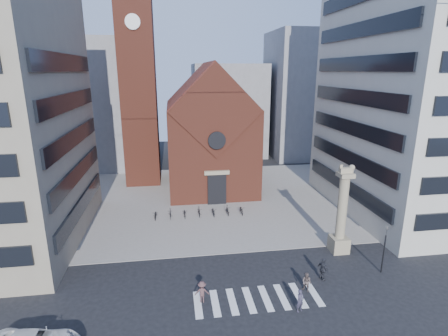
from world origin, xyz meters
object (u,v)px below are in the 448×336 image
Objects in this scene: traffic_light at (384,248)px; scooter_0 at (156,215)px; lion_column at (341,218)px; pedestrian_0 at (300,301)px; pedestrian_2 at (323,269)px; pedestrian_1 at (307,282)px.

traffic_light reaches higher than scooter_0.
lion_column is 5.02× the size of pedestrian_0.
pedestrian_2 is at bearing -176.82° from traffic_light.
pedestrian_1 is at bearing 104.58° from pedestrian_2.
pedestrian_1 is 20.07m from scooter_0.
pedestrian_1 is 0.82× the size of pedestrian_2.
traffic_light is 2.21× the size of pedestrian_2.
traffic_light is 2.49× the size of pedestrian_0.
lion_column reaches higher than pedestrian_2.
lion_column is 2.02× the size of traffic_light.
traffic_light reaches higher than pedestrian_1.
pedestrian_0 is 4.77m from pedestrian_2.
pedestrian_1 is at bearing -134.05° from lion_column.
pedestrian_1 is at bearing -167.80° from traffic_light.
pedestrian_0 is 2.57m from pedestrian_1.
lion_column is 5.46× the size of pedestrian_1.
pedestrian_2 is (1.91, 1.30, 0.18)m from pedestrian_1.
pedestrian_2 is (3.26, 3.48, 0.11)m from pedestrian_0.
pedestrian_0 is (-6.77, -7.79, -2.59)m from lion_column.
pedestrian_0 is at bearing -130.99° from lion_column.
pedestrian_1 is (1.35, 2.18, -0.07)m from pedestrian_0.
pedestrian_0 is at bearing -58.51° from scooter_0.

